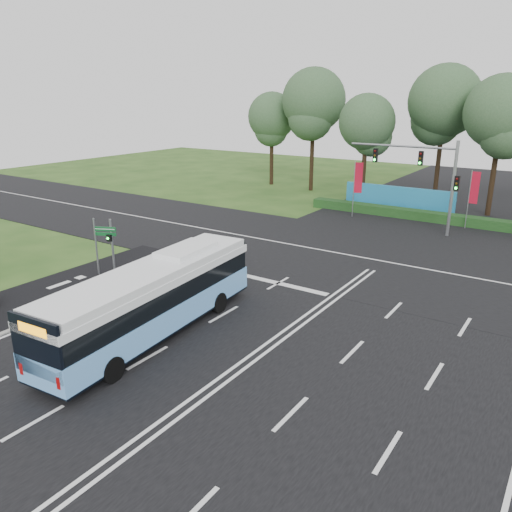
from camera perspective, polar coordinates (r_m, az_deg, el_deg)
The scene contains 14 objects.
ground at distance 22.40m, azimuth 3.09°, elevation -8.73°, with size 120.00×120.00×0.00m, color #274A18.
road_main at distance 22.40m, azimuth 3.09°, elevation -8.68°, with size 20.00×120.00×0.04m, color black.
road_cross at distance 32.56m, azimuth 14.01°, elevation -0.56°, with size 120.00×14.00×0.05m, color black.
bike_path at distance 28.58m, azimuth -22.39°, elevation -4.01°, with size 5.00×18.00×0.06m, color black.
kerb_strip at distance 26.71m, azimuth -19.47°, elevation -5.11°, with size 0.25×18.00×0.12m, color gray.
city_bus at distance 21.93m, azimuth -11.67°, elevation -4.82°, with size 3.40×11.93×3.38m.
pedestrian_signal at distance 29.70m, azimuth -16.16°, elevation 1.17°, with size 0.28×0.42×3.38m.
street_sign at distance 29.86m, azimuth -17.33°, elevation 1.83°, with size 1.23×0.61×3.41m.
banner_flag_left at distance 43.45m, azimuth 11.49°, elevation 8.38°, with size 0.66×0.33×4.80m.
banner_flag_mid at distance 42.15m, azimuth 23.55°, elevation 6.80°, with size 0.68×0.07×4.60m.
traffic_light_gantry at distance 39.43m, azimuth 19.18°, elevation 9.09°, with size 8.41×0.28×7.00m.
hedge at distance 44.05m, azimuth 19.75°, elevation 4.20°, with size 22.00×1.20×0.80m, color #143815.
blue_hoarding at distance 47.33m, azimuth 15.94°, elevation 6.32°, with size 10.00×0.30×2.20m, color teal.
eucalyptus_row at distance 50.25m, azimuth 19.01°, elevation 15.43°, with size 41.54×9.52×12.92m.
Camera 1 is at (10.16, -17.27, 10.02)m, focal length 35.00 mm.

